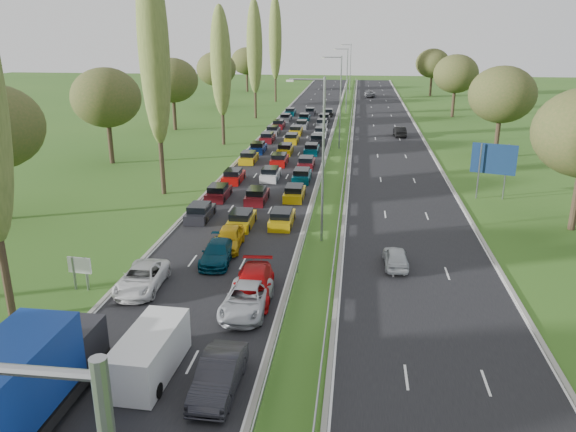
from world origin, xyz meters
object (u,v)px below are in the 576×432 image
(white_van_rear, at_px, (152,351))
(info_sign, at_px, (80,269))
(blue_lorry, at_px, (19,388))
(near_car_2, at_px, (142,278))
(direction_sign, at_px, (494,161))

(white_van_rear, distance_m, info_sign, 10.70)
(white_van_rear, bearing_deg, blue_lorry, -124.15)
(white_van_rear, xyz_separation_m, info_sign, (-7.34, 7.79, 0.29))
(near_car_2, xyz_separation_m, info_sign, (-3.64, -0.50, 0.64))
(white_van_rear, xyz_separation_m, direction_sign, (21.46, 31.01, 2.49))
(blue_lorry, relative_size, white_van_rear, 1.81)
(blue_lorry, height_order, info_sign, blue_lorry)
(white_van_rear, relative_size, direction_sign, 1.01)
(near_car_2, height_order, info_sign, info_sign)
(near_car_2, height_order, direction_sign, direction_sign)
(near_car_2, relative_size, blue_lorry, 0.54)
(white_van_rear, distance_m, direction_sign, 37.79)
(near_car_2, bearing_deg, white_van_rear, -68.63)
(white_van_rear, bearing_deg, info_sign, 135.57)
(white_van_rear, height_order, info_sign, white_van_rear)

